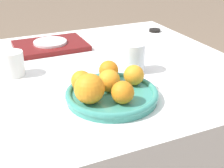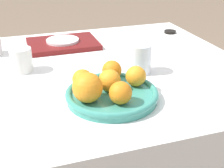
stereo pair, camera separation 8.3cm
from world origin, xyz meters
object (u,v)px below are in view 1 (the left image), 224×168
Objects in this scene: fruit_platter at (112,95)px; orange_4 at (81,81)px; cup_1 at (13,64)px; serving_tray at (50,46)px; orange_1 at (134,75)px; orange_2 at (123,92)px; orange_5 at (89,89)px; side_plate at (50,42)px; soy_dish at (155,30)px; orange_3 at (109,70)px; orange_0 at (109,81)px; water_glass at (134,58)px.

fruit_platter is 0.10m from orange_4.
orange_4 is at bearing -56.31° from cup_1.
orange_4 reaches higher than serving_tray.
orange_2 is at bearing -132.19° from orange_1.
orange_5 is 0.55m from side_plate.
soy_dish is (0.56, 0.58, -0.06)m from orange_5.
orange_5 reaches higher than fruit_platter.
fruit_platter is 0.92× the size of serving_tray.
orange_3 is 1.10× the size of soy_dish.
orange_5 is at bearing -151.00° from orange_0.
water_glass is at bearing 55.45° from orange_2.
side_plate is at bearing -176.95° from soy_dish.
orange_5 is at bearing -134.03° from soy_dish.
orange_0 is 1.04× the size of orange_2.
orange_2 reaches higher than soy_dish.
soy_dish is at bearing 3.05° from side_plate.
fruit_platter and side_plate have the same top height.
serving_tray is (-0.13, 0.50, -0.04)m from orange_1.
water_glass is at bearing -60.93° from serving_tray.
water_glass is (0.15, 0.16, 0.04)m from fruit_platter.
water_glass reaches higher than orange_1.
fruit_platter is 0.09m from orange_1.
orange_2 is at bearing -56.98° from orange_4.
cup_1 is (-0.16, 0.32, -0.02)m from orange_5.
water_glass is (0.23, 0.18, -0.01)m from orange_5.
fruit_platter is 4.13× the size of orange_0.
orange_4 is (-0.07, 0.04, -0.00)m from orange_0.
serving_tray is at bearing 105.07° from orange_1.
orange_3 is at bearing 67.10° from orange_0.
orange_5 is (-0.00, -0.08, 0.01)m from orange_4.
fruit_platter is at bearing -84.49° from serving_tray.
soy_dish is at bearing 45.64° from orange_3.
serving_tray is (-0.05, 0.51, -0.04)m from orange_0.
orange_1 reaches higher than fruit_platter.
water_glass is (0.15, 0.22, -0.00)m from orange_2.
serving_tray is (-0.20, 0.37, -0.04)m from water_glass.
water_glass reaches higher than fruit_platter.
serving_tray is at bearing 87.19° from orange_4.
fruit_platter is 4.81× the size of soy_dish.
side_plate is (-0.05, 0.59, -0.03)m from orange_2.
orange_3 is at bearing -134.36° from soy_dish.
fruit_platter is 0.10m from orange_3.
serving_tray reaches higher than soy_dish.
fruit_platter is at bearing -83.60° from orange_0.
orange_2 is (0.00, -0.08, -0.00)m from orange_0.
cup_1 is (-0.16, 0.24, -0.01)m from orange_4.
orange_1 is 0.15m from water_glass.
orange_5 reaches higher than orange_3.
fruit_platter is 4.36× the size of orange_1.
orange_3 is at bearing 72.04° from fruit_platter.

